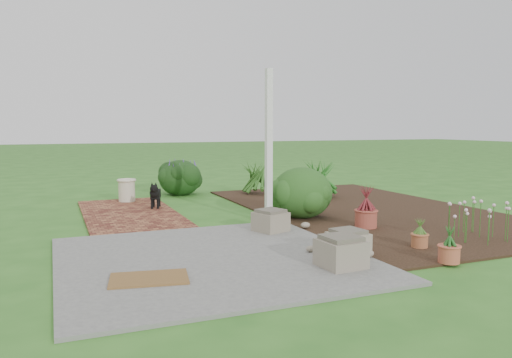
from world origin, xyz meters
name	(u,v)px	position (x,y,z in m)	size (l,w,h in m)	color
ground	(254,225)	(0.00, 0.00, 0.00)	(80.00, 80.00, 0.00)	#2F6A21
concrete_patio	(212,259)	(-1.25, -1.75, 0.02)	(3.50, 3.50, 0.04)	slate
brick_path	(130,213)	(-1.70, 1.75, 0.02)	(1.60, 3.50, 0.04)	#5A261C
garden_bed	(367,210)	(2.50, 0.50, 0.01)	(4.00, 7.00, 0.03)	black
veranda_post	(269,147)	(0.30, 0.10, 1.25)	(0.10, 0.10, 2.50)	white
stone_trough_near	(341,253)	(-0.05, -2.68, 0.19)	(0.45, 0.45, 0.30)	gray
stone_trough_mid	(348,244)	(0.30, -2.28, 0.17)	(0.40, 0.40, 0.27)	gray
stone_trough_far	(271,222)	(0.00, -0.67, 0.18)	(0.42, 0.42, 0.28)	#766D59
coir_doormat	(149,278)	(-2.10, -2.34, 0.05)	(0.78, 0.50, 0.02)	brown
black_dog	(155,194)	(-1.18, 2.05, 0.32)	(0.27, 0.53, 0.46)	black
cream_ceramic_urn	(127,191)	(-1.56, 3.12, 0.26)	(0.33, 0.33, 0.45)	beige
evergreen_shrub	(302,191)	(0.98, 0.23, 0.47)	(1.04, 1.04, 0.88)	#163C11
agapanthus_clump_back	(320,175)	(2.46, 2.21, 0.53)	(1.10, 1.10, 0.99)	#103E16
agapanthus_clump_front	(257,174)	(1.38, 3.24, 0.48)	(1.01, 1.01, 0.89)	#0F3610
pink_flower_patch	(475,219)	(2.43, -2.16, 0.31)	(0.87, 0.87, 0.56)	#113D0F
terracotta_pot_bronze	(366,219)	(1.48, -0.94, 0.17)	(0.33, 0.33, 0.27)	#984233
terracotta_pot_small_left	(420,240)	(1.39, -2.26, 0.12)	(0.21, 0.21, 0.17)	#A05B36
terracotta_pot_small_right	(449,254)	(1.20, -2.98, 0.13)	(0.24, 0.24, 0.20)	#B6573D
purple_flowering_bush	(180,177)	(-0.24, 3.94, 0.42)	(0.98, 0.98, 0.83)	black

